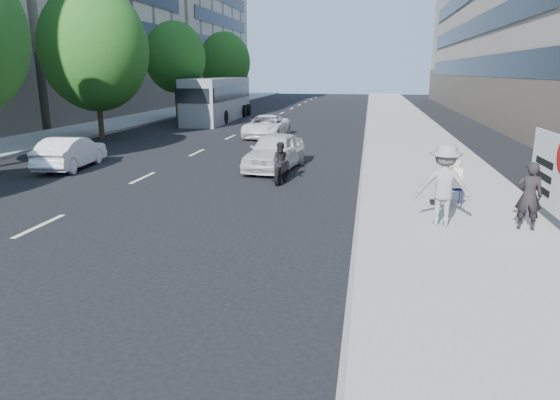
% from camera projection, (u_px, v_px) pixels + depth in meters
% --- Properties ---
extents(ground, '(160.00, 160.00, 0.00)m').
position_uv_depth(ground, '(277.00, 274.00, 9.68)').
color(ground, black).
rests_on(ground, ground).
extents(near_sidewalk, '(5.00, 120.00, 0.15)m').
position_uv_depth(near_sidewalk, '(411.00, 140.00, 28.05)').
color(near_sidewalk, gray).
rests_on(near_sidewalk, ground).
extents(far_sidewalk, '(4.50, 120.00, 0.15)m').
position_uv_depth(far_sidewalk, '(74.00, 132.00, 31.56)').
color(far_sidewalk, gray).
rests_on(far_sidewalk, ground).
extents(tree_far_c, '(6.00, 6.00, 8.47)m').
position_uv_depth(tree_far_c, '(94.00, 49.00, 27.90)').
color(tree_far_c, '#382616').
rests_on(tree_far_c, ground).
extents(tree_far_d, '(4.80, 4.80, 7.65)m').
position_uv_depth(tree_far_d, '(175.00, 57.00, 39.38)').
color(tree_far_d, '#382616').
rests_on(tree_far_d, ground).
extents(tree_far_e, '(5.40, 5.40, 7.89)m').
position_uv_depth(tree_far_e, '(225.00, 62.00, 52.75)').
color(tree_far_e, '#382616').
rests_on(tree_far_e, ground).
extents(seated_protester, '(0.83, 1.12, 1.31)m').
position_uv_depth(seated_protester, '(451.00, 179.00, 14.00)').
color(seated_protester, '#12114E').
rests_on(seated_protester, near_sidewalk).
extents(jogger, '(1.37, 0.88, 2.01)m').
position_uv_depth(jogger, '(444.00, 185.00, 12.06)').
color(jogger, gray).
rests_on(jogger, near_sidewalk).
extents(pedestrian_woman, '(0.64, 0.46, 1.63)m').
position_uv_depth(pedestrian_woman, '(529.00, 196.00, 11.75)').
color(pedestrian_woman, black).
rests_on(pedestrian_woman, near_sidewalk).
extents(protest_banner, '(0.08, 3.06, 2.20)m').
position_uv_depth(protest_banner, '(551.00, 172.00, 12.30)').
color(protest_banner, '#4C4C4C').
rests_on(protest_banner, near_sidewalk).
extents(white_sedan_near, '(2.17, 4.45, 1.46)m').
position_uv_depth(white_sedan_near, '(275.00, 151.00, 19.85)').
color(white_sedan_near, silver).
rests_on(white_sedan_near, ground).
extents(white_sedan_mid, '(1.79, 4.04, 1.29)m').
position_uv_depth(white_sedan_mid, '(71.00, 152.00, 20.09)').
color(white_sedan_mid, white).
rests_on(white_sedan_mid, ground).
extents(white_sedan_far, '(2.36, 4.74, 1.29)m').
position_uv_depth(white_sedan_far, '(266.00, 126.00, 29.62)').
color(white_sedan_far, white).
rests_on(white_sedan_far, ground).
extents(motorcycle, '(0.73, 2.05, 1.42)m').
position_uv_depth(motorcycle, '(281.00, 164.00, 17.63)').
color(motorcycle, black).
rests_on(motorcycle, ground).
extents(bus, '(2.94, 12.12, 3.30)m').
position_uv_depth(bus, '(218.00, 100.00, 39.60)').
color(bus, gray).
rests_on(bus, ground).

